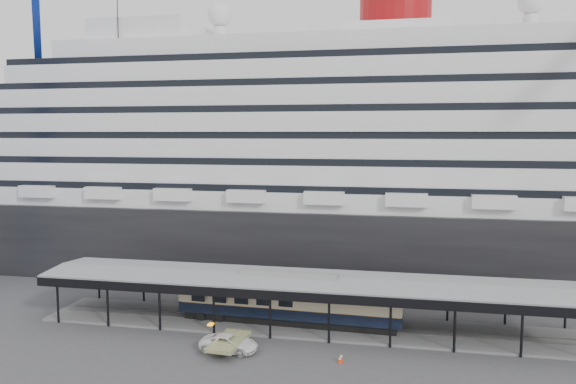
{
  "coord_description": "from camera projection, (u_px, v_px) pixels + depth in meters",
  "views": [
    {
      "loc": [
        9.49,
        -50.78,
        20.02
      ],
      "look_at": [
        -2.57,
        8.0,
        13.71
      ],
      "focal_mm": 35.0,
      "sensor_mm": 36.0,
      "label": 1
    }
  ],
  "objects": [
    {
      "name": "traffic_cone_right",
      "position": [
        340.0,
        359.0,
        48.94
      ],
      "size": [
        0.42,
        0.42,
        0.69
      ],
      "rotation": [
        0.0,
        0.0,
        -0.21
      ],
      "color": "red",
      "rests_on": "ground"
    },
    {
      "name": "pullman_carriage",
      "position": [
        289.0,
        299.0,
        58.42
      ],
      "size": [
        23.54,
        3.95,
        23.02
      ],
      "rotation": [
        0.0,
        0.0,
        -0.04
      ],
      "color": "black",
      "rests_on": "ground"
    },
    {
      "name": "cruise_ship",
      "position": [
        338.0,
        144.0,
        82.71
      ],
      "size": [
        130.0,
        30.0,
        43.9
      ],
      "color": "black",
      "rests_on": "ground"
    },
    {
      "name": "port_truck",
      "position": [
        229.0,
        343.0,
        51.62
      ],
      "size": [
        5.54,
        2.86,
        1.49
      ],
      "primitive_type": "imported",
      "rotation": [
        0.0,
        0.0,
        1.5
      ],
      "color": "white",
      "rests_on": "ground"
    },
    {
      "name": "traffic_cone_mid",
      "position": [
        341.0,
        357.0,
        49.34
      ],
      "size": [
        0.49,
        0.49,
        0.77
      ],
      "rotation": [
        0.0,
        0.0,
        -0.28
      ],
      "color": "red",
      "rests_on": "ground"
    },
    {
      "name": "traffic_cone_left",
      "position": [
        252.0,
        344.0,
        52.55
      ],
      "size": [
        0.45,
        0.45,
        0.66
      ],
      "rotation": [
        0.0,
        0.0,
        -0.4
      ],
      "color": "#D0420B",
      "rests_on": "ground"
    },
    {
      "name": "platform_canopy",
      "position": [
        306.0,
        304.0,
        58.08
      ],
      "size": [
        56.0,
        9.18,
        5.3
      ],
      "color": "slate",
      "rests_on": "ground"
    },
    {
      "name": "ground",
      "position": [
        298.0,
        344.0,
        53.46
      ],
      "size": [
        200.0,
        200.0,
        0.0
      ],
      "primitive_type": "plane",
      "color": "#3E3E41",
      "rests_on": "ground"
    }
  ]
}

